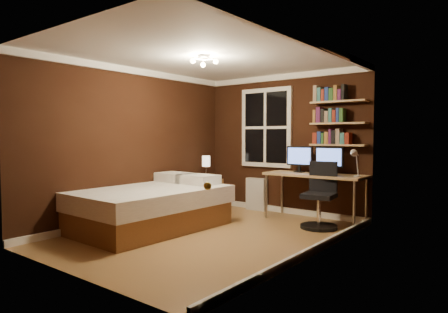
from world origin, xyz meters
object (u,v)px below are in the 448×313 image
Objects in this scene: monitor_right at (329,160)px; nightstand at (206,195)px; bedside_lamp at (206,167)px; radiator at (257,194)px; bed at (148,206)px; desk_lamp at (355,163)px; monitor_left at (299,159)px; office_chair at (320,203)px; desk at (315,177)px.

nightstand is at bearing -168.40° from monitor_right.
bedside_lamp reaches higher than nightstand.
radiator reaches higher than nightstand.
bedside_lamp reaches higher than bed.
desk_lamp is at bearing -9.94° from radiator.
monitor_right reaches higher than desk_lamp.
monitor_right is at bearing 48.11° from bed.
monitor_left is 0.47× the size of office_chair.
desk is at bearing 50.18° from bed.
desk is 0.59m from office_chair.
bedside_lamp is 0.27× the size of desk.
bed is 2.63m from monitor_left.
bed is 3.90× the size of nightstand.
monitor_left is 1.06m from desk_lamp.
bed is at bearing -81.37° from bedside_lamp.
monitor_right reaches higher than radiator.
bedside_lamp is at bearing 0.00° from nightstand.
bedside_lamp is 2.28m from monitor_right.
monitor_left is 1.07× the size of desk_lamp.
office_chair is (0.07, -0.48, -0.62)m from monitor_right.
monitor_left is (0.96, -0.14, 0.70)m from radiator.
monitor_right is 0.79m from office_chair.
office_chair is at bearing -0.63° from bedside_lamp.
bed is 2.71m from desk.
office_chair is at bearing -21.66° from radiator.
monitor_right is at bearing 11.60° from bedside_lamp.
radiator is at bearing 151.15° from office_chair.
office_chair is at bearing -55.06° from desk.
bed is 1.72m from bedside_lamp.
nightstand is 1.25× the size of monitor_right.
monitor_left is at bearing 15.08° from bedside_lamp.
desk reaches higher than bed.
office_chair is (2.30, -0.03, -0.42)m from bedside_lamp.
bed is 3.81× the size of radiator.
monitor_left reaches higher than nightstand.
office_chair reaches higher than nightstand.
desk_lamp reaches higher than bedside_lamp.
office_chair is (2.30, -0.03, 0.09)m from nightstand.
bedside_lamp is 2.34m from office_chair.
desk is (2.02, 0.38, -0.09)m from bedside_lamp.
bedside_lamp is 1.08m from radiator.
bedside_lamp is 2.75m from desk_lamp.
desk_lamp reaches higher than desk.
monitor_left is (1.45, 2.09, 0.67)m from bed.
bed is 1.66m from nightstand.
bed is at bearing -142.91° from desk_lamp.
nightstand is at bearing 172.18° from office_chair.
monitor_right reaches higher than nightstand.
radiator is 1.28× the size of monitor_left.
bed is at bearing -131.33° from desk.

